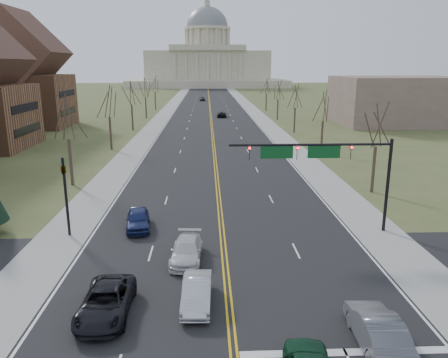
{
  "coord_description": "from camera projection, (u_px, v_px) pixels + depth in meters",
  "views": [
    {
      "loc": [
        -1.12,
        -17.65,
        12.46
      ],
      "look_at": [
        0.34,
        18.36,
        3.0
      ],
      "focal_mm": 35.0,
      "sensor_mm": 36.0,
      "label": 1
    }
  ],
  "objects": [
    {
      "name": "ground",
      "position": [
        233.0,
        342.0,
        20.27
      ],
      "size": [
        600.0,
        600.0,
        0.0
      ],
      "primitive_type": "plane",
      "color": "#475229",
      "rests_on": "ground"
    },
    {
      "name": "road",
      "position": [
        210.0,
        109.0,
        126.57
      ],
      "size": [
        20.0,
        380.0,
        0.01
      ],
      "primitive_type": "cube",
      "color": "black",
      "rests_on": "ground"
    },
    {
      "name": "cross_road",
      "position": [
        227.0,
        280.0,
        26.06
      ],
      "size": [
        120.0,
        14.0,
        0.01
      ],
      "primitive_type": "cube",
      "color": "black",
      "rests_on": "ground"
    },
    {
      "name": "sidewalk_left",
      "position": [
        169.0,
        109.0,
        126.1
      ],
      "size": [
        4.0,
        380.0,
        0.03
      ],
      "primitive_type": "cube",
      "color": "gray",
      "rests_on": "ground"
    },
    {
      "name": "sidewalk_right",
      "position": [
        251.0,
        109.0,
        127.04
      ],
      "size": [
        4.0,
        380.0,
        0.03
      ],
      "primitive_type": "cube",
      "color": "gray",
      "rests_on": "ground"
    },
    {
      "name": "center_line",
      "position": [
        210.0,
        109.0,
        126.57
      ],
      "size": [
        0.42,
        380.0,
        0.01
      ],
      "primitive_type": "cube",
      "color": "gold",
      "rests_on": "road"
    },
    {
      "name": "edge_line_left",
      "position": [
        176.0,
        109.0,
        126.19
      ],
      "size": [
        0.15,
        380.0,
        0.01
      ],
      "primitive_type": "cube",
      "color": "silver",
      "rests_on": "road"
    },
    {
      "name": "edge_line_right",
      "position": [
        244.0,
        109.0,
        126.95
      ],
      "size": [
        0.15,
        380.0,
        0.01
      ],
      "primitive_type": "cube",
      "color": "silver",
      "rests_on": "road"
    },
    {
      "name": "stop_bar",
      "position": [
        345.0,
        352.0,
        19.49
      ],
      "size": [
        9.5,
        0.5,
        0.01
      ],
      "primitive_type": "cube",
      "color": "silver",
      "rests_on": "road"
    },
    {
      "name": "capitol",
      "position": [
        208.0,
        62.0,
        258.18
      ],
      "size": [
        90.0,
        60.0,
        50.0
      ],
      "color": "beige",
      "rests_on": "ground"
    },
    {
      "name": "signal_mast",
      "position": [
        323.0,
        159.0,
        32.14
      ],
      "size": [
        12.12,
        0.44,
        7.2
      ],
      "color": "black",
      "rests_on": "ground"
    },
    {
      "name": "signal_left",
      "position": [
        65.0,
        188.0,
        31.92
      ],
      "size": [
        0.32,
        0.36,
        6.0
      ],
      "color": "black",
      "rests_on": "ground"
    },
    {
      "name": "tree_r_0",
      "position": [
        377.0,
        127.0,
        42.41
      ],
      "size": [
        3.74,
        3.74,
        8.5
      ],
      "color": "#31281D",
      "rests_on": "ground"
    },
    {
      "name": "tree_l_0",
      "position": [
        67.0,
        120.0,
        44.96
      ],
      "size": [
        3.96,
        3.96,
        9.0
      ],
      "color": "#31281D",
      "rests_on": "ground"
    },
    {
      "name": "tree_r_1",
      "position": [
        324.0,
        108.0,
        61.73
      ],
      "size": [
        3.74,
        3.74,
        8.5
      ],
      "color": "#31281D",
      "rests_on": "ground"
    },
    {
      "name": "tree_l_1",
      "position": [
        109.0,
        103.0,
        64.29
      ],
      "size": [
        3.96,
        3.96,
        9.0
      ],
      "color": "#31281D",
      "rests_on": "ground"
    },
    {
      "name": "tree_r_2",
      "position": [
        295.0,
        97.0,
        81.06
      ],
      "size": [
        3.74,
        3.74,
        8.5
      ],
      "color": "#31281D",
      "rests_on": "ground"
    },
    {
      "name": "tree_l_2",
      "position": [
        131.0,
        94.0,
        83.62
      ],
      "size": [
        3.96,
        3.96,
        9.0
      ],
      "color": "#31281D",
      "rests_on": "ground"
    },
    {
      "name": "tree_r_3",
      "position": [
        278.0,
        91.0,
        100.39
      ],
      "size": [
        3.74,
        3.74,
        8.5
      ],
      "color": "#31281D",
      "rests_on": "ground"
    },
    {
      "name": "tree_l_3",
      "position": [
        145.0,
        89.0,
        102.94
      ],
      "size": [
        3.96,
        3.96,
        9.0
      ],
      "color": "#31281D",
      "rests_on": "ground"
    },
    {
      "name": "tree_r_4",
      "position": [
        266.0,
        87.0,
        119.72
      ],
      "size": [
        3.74,
        3.74,
        8.5
      ],
      "color": "#31281D",
      "rests_on": "ground"
    },
    {
      "name": "tree_l_4",
      "position": [
        155.0,
        85.0,
        122.27
      ],
      "size": [
        3.96,
        3.96,
        9.0
      ],
      "color": "#31281D",
      "rests_on": "ground"
    },
    {
      "name": "bldg_left_far",
      "position": [
        23.0,
        80.0,
        87.87
      ],
      "size": [
        17.1,
        14.28,
        23.25
      ],
      "color": "brown",
      "rests_on": "ground"
    },
    {
      "name": "bldg_right_mass",
      "position": [
        397.0,
        100.0,
        94.01
      ],
      "size": [
        25.0,
        20.0,
        10.0
      ],
      "primitive_type": "cube",
      "color": "brown",
      "rests_on": "ground"
    },
    {
      "name": "car_nb_outer_lead",
      "position": [
        377.0,
        330.0,
        19.76
      ],
      "size": [
        1.91,
        5.08,
        1.66
      ],
      "primitive_type": "imported",
      "rotation": [
        0.0,
        0.0,
        3.11
      ],
      "color": "#53565B",
      "rests_on": "road"
    },
    {
      "name": "car_sb_inner_lead",
      "position": [
        197.0,
        293.0,
        23.2
      ],
      "size": [
        1.63,
        4.34,
        1.42
      ],
      "primitive_type": "imported",
      "rotation": [
        0.0,
        0.0,
        -0.03
      ],
      "color": "#B3B5BC",
      "rests_on": "road"
    },
    {
      "name": "car_sb_outer_lead",
      "position": [
        106.0,
        302.0,
        22.22
      ],
      "size": [
        2.45,
        5.3,
        1.47
      ],
      "primitive_type": "imported",
      "rotation": [
        0.0,
        0.0,
        0.0
      ],
      "color": "black",
      "rests_on": "road"
    },
    {
      "name": "car_sb_inner_second",
      "position": [
        187.0,
        251.0,
        28.49
      ],
      "size": [
        2.21,
        4.85,
        1.38
      ],
      "primitive_type": "imported",
      "rotation": [
        0.0,
        0.0,
        -0.06
      ],
      "color": "silver",
      "rests_on": "road"
    },
    {
      "name": "car_sb_outer_second",
      "position": [
        138.0,
        219.0,
        34.05
      ],
      "size": [
        2.33,
        4.61,
        1.5
      ],
      "primitive_type": "imported",
      "rotation": [
        0.0,
        0.0,
        0.13
      ],
      "color": "navy",
      "rests_on": "road"
    },
    {
      "name": "car_far_nb",
      "position": [
        222.0,
        114.0,
        106.98
      ],
      "size": [
        2.43,
        4.86,
        1.32
      ],
      "primitive_type": "imported",
      "rotation": [
        0.0,
        0.0,
        3.09
      ],
      "color": "black",
      "rests_on": "road"
    },
    {
      "name": "car_far_sb",
      "position": [
        202.0,
        99.0,
        155.28
      ],
      "size": [
        2.25,
        4.67,
        1.54
      ],
      "primitive_type": "imported",
      "rotation": [
        0.0,
        0.0,
        0.1
      ],
      "color": "#46484D",
      "rests_on": "road"
    }
  ]
}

